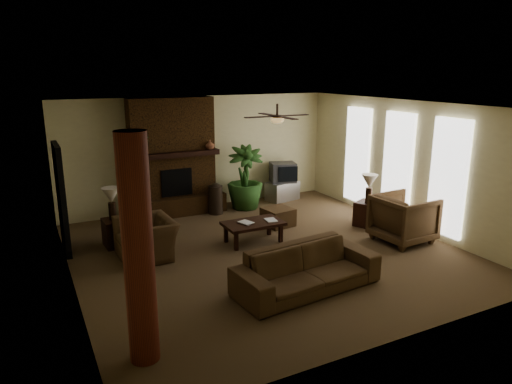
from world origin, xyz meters
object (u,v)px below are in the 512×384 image
coffee_table (253,225)px  floor_vase (216,197)px  side_table_left (117,232)px  side_table_right (368,214)px  ottoman (278,217)px  log_column (138,252)px  armchair_right (404,216)px  tv_stand (282,191)px  lamp_left (111,198)px  lamp_right (369,183)px  armchair_left (146,232)px  sofa (307,262)px  floor_plant (245,191)px

coffee_table → floor_vase: size_ratio=1.56×
side_table_left → side_table_right: 5.44m
ottoman → coffee_table: bearing=-144.4°
coffee_table → ottoman: bearing=35.6°
log_column → armchair_right: size_ratio=2.61×
tv_stand → floor_vase: (-2.08, -0.35, 0.18)m
lamp_left → lamp_right: 5.46m
lamp_left → armchair_left: bearing=-63.4°
side_table_left → armchair_right: bearing=-24.6°
floor_vase → side_table_left: bearing=-157.1°
armchair_left → floor_vase: armchair_left is taller
floor_vase → side_table_right: bearing=-41.5°
floor_vase → lamp_right: (2.66, -2.44, 0.57)m
ottoman → side_table_right: 2.03m
log_column → sofa: 3.02m
coffee_table → lamp_right: bearing=-5.9°
floor_plant → armchair_left: bearing=-146.1°
log_column → lamp_left: size_ratio=4.31×
armchair_left → tv_stand: (4.27, 2.29, -0.24)m
side_table_right → coffee_table: bearing=175.1°
coffee_table → tv_stand: 3.30m
tv_stand → ottoman: bearing=-135.3°
floor_plant → side_table_left: floor_plant is taller
ottoman → tv_stand: bearing=57.3°
armchair_left → coffee_table: armchair_left is taller
side_table_left → lamp_right: bearing=-14.5°
armchair_right → ottoman: bearing=38.2°
lamp_right → side_table_left: bearing=165.5°
coffee_table → side_table_left: bearing=156.8°
coffee_table → ottoman: size_ratio=2.00×
log_column → floor_vase: 6.02m
lamp_left → side_table_left: bearing=-15.2°
sofa → lamp_left: (-2.39, 3.35, 0.53)m
side_table_left → lamp_left: lamp_left is taller
armchair_right → lamp_right: 1.16m
log_column → ottoman: (3.94, 3.65, -1.20)m
armchair_left → side_table_right: (4.91, -0.46, -0.22)m
lamp_left → sofa: bearing=-54.6°
armchair_right → ottoman: (-1.78, 2.04, -0.34)m
tv_stand → floor_plant: size_ratio=0.53×
side_table_right → lamp_right: size_ratio=0.85×
floor_vase → side_table_left: (-2.57, -1.09, -0.16)m
floor_vase → lamp_left: size_ratio=1.18×
armchair_left → side_table_left: armchair_left is taller
tv_stand → log_column: bearing=-145.7°
sofa → side_table_left: size_ratio=4.36×
log_column → side_table_left: (0.45, 4.03, -1.12)m
tv_stand → side_table_left: bearing=-175.4°
sofa → tv_stand: bearing=58.8°
coffee_table → tv_stand: (2.14, 2.51, -0.12)m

